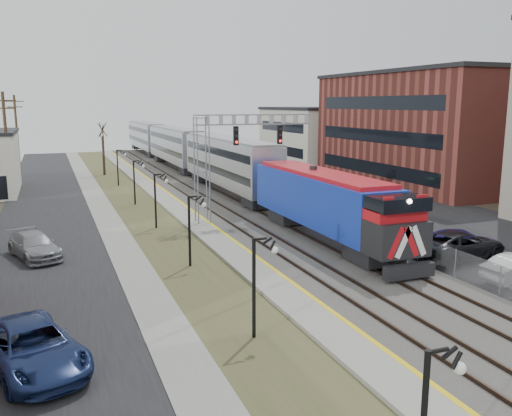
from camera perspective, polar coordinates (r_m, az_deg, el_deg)
street_west at (r=46.18m, az=-21.27°, el=-0.93°), size 7.00×120.00×0.04m
sidewalk at (r=46.34m, az=-15.71°, el=-0.53°), size 2.00×120.00×0.08m
grass_median at (r=46.69m, az=-12.05°, el=-0.29°), size 4.00×120.00×0.06m
platform at (r=47.21m, az=-8.46°, el=0.07°), size 2.00×120.00×0.24m
ballast_bed at (r=48.52m, az=-2.69°, el=0.45°), size 8.00×120.00×0.20m
parking_lot at (r=53.46m, az=9.62°, el=1.20°), size 16.00×120.00×0.04m
platform_edge at (r=47.38m, az=-7.42°, el=0.29°), size 0.24×120.00×0.01m
track_near at (r=47.91m, az=-4.96°, el=0.50°), size 1.58×120.00×0.15m
track_far at (r=48.97m, az=-1.02°, el=0.76°), size 1.58×120.00×0.15m
train at (r=68.19m, az=-6.98°, el=5.81°), size 3.00×85.85×5.33m
signal_gantry at (r=40.32m, az=-3.38°, el=6.17°), size 9.00×1.07×8.15m
lampposts at (r=30.23m, az=-7.15°, el=-2.39°), size 0.14×62.14×4.00m
fence at (r=49.85m, az=1.90°, el=1.55°), size 0.04×120.00×1.60m
buildings_east at (r=58.34m, az=23.83°, el=7.45°), size 16.00×76.00×15.00m
bare_trees at (r=49.64m, az=-22.82°, el=2.88°), size 12.30×42.30×5.95m
car_lot_c at (r=33.55m, az=20.57°, el=-3.75°), size 6.28×3.62×1.65m
car_lot_d at (r=34.96m, az=20.87°, el=-3.40°), size 5.23×3.33×1.41m
car_lot_e at (r=44.33m, az=8.97°, el=0.06°), size 3.99×1.82×1.33m
car_lot_f at (r=55.37m, az=5.43°, el=2.29°), size 3.98×1.58×1.29m
car_street_a at (r=20.36m, az=-22.52°, el=-13.50°), size 4.27×6.21×1.58m
car_street_b at (r=34.25m, az=-22.31°, el=-3.76°), size 3.47×5.35×1.44m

